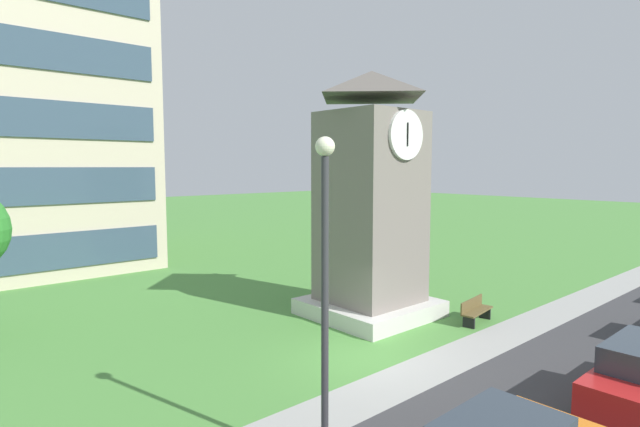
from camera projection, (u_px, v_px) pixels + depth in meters
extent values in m
plane|color=#4C893D|center=(363.00, 358.00, 14.96)|extent=(160.00, 160.00, 0.00)
cube|color=#9E9E99|center=(411.00, 377.00, 13.63)|extent=(120.00, 1.60, 0.01)
cube|color=#384C60|center=(5.00, 256.00, 22.95)|extent=(14.46, 0.10, 1.80)
cube|color=#384C60|center=(1.00, 187.00, 22.65)|extent=(14.46, 0.10, 1.80)
cube|color=slate|center=(370.00, 215.00, 18.95)|extent=(3.20, 3.20, 7.77)
cube|color=beige|center=(369.00, 307.00, 19.28)|extent=(4.32, 4.32, 0.60)
pyramid|color=#5D5751|center=(372.00, 84.00, 18.49)|extent=(3.52, 3.52, 1.00)
cylinder|color=white|center=(406.00, 135.00, 17.43)|extent=(1.76, 0.12, 1.76)
cylinder|color=white|center=(400.00, 139.00, 19.76)|extent=(0.12, 1.76, 1.76)
cube|color=black|center=(408.00, 130.00, 17.36)|extent=(0.07, 0.08, 0.53)
cube|color=black|center=(408.00, 135.00, 17.37)|extent=(0.06, 0.04, 0.79)
cube|color=brown|center=(477.00, 311.00, 18.27)|extent=(1.85, 0.74, 0.06)
cube|color=brown|center=(472.00, 304.00, 18.39)|extent=(1.79, 0.31, 0.40)
cube|color=black|center=(469.00, 322.00, 17.74)|extent=(0.14, 0.44, 0.45)
cube|color=black|center=(485.00, 313.00, 18.83)|extent=(0.14, 0.44, 0.45)
cylinder|color=#333338|center=(325.00, 316.00, 9.27)|extent=(0.14, 0.14, 5.91)
sphere|color=#F2EFCC|center=(325.00, 146.00, 8.97)|extent=(0.36, 0.36, 0.36)
cylinder|color=black|center=(629.00, 369.00, 13.33)|extent=(0.66, 0.23, 0.66)
cylinder|color=black|center=(587.00, 404.00, 11.39)|extent=(0.66, 0.23, 0.66)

